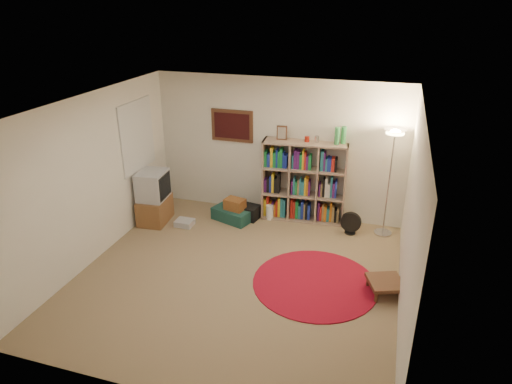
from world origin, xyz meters
TOP-DOWN VIEW (x-y plane):
  - room at (-0.05, 0.05)m, footprint 4.54×4.54m
  - bookshelf at (0.50, 2.12)m, footprint 1.49×0.54m
  - floor_lamp at (1.96, 1.95)m, footprint 0.45×0.45m
  - floor_fan at (1.42, 1.78)m, footprint 0.35×0.19m
  - tv_stand at (-1.98, 1.23)m, footprint 0.51×0.69m
  - dvd_box at (-1.42, 1.23)m, footprint 0.31×0.26m
  - suitcase at (-0.67, 1.70)m, footprint 0.80×0.65m
  - wicker_basket at (-0.63, 1.68)m, footprint 0.39×0.32m
  - duffel_bag at (-0.42, 1.82)m, footprint 0.41×0.36m
  - paper_towel at (-0.04, 1.91)m, footprint 0.17×0.17m
  - red_rug at (1.11, 0.15)m, footprint 1.76×1.76m
  - side_table at (2.06, 0.20)m, footprint 0.59×0.59m

SIDE VIEW (x-z plane):
  - red_rug at x=1.11m, z-range 0.00..0.02m
  - dvd_box at x=-1.42m, z-range 0.00..0.10m
  - suitcase at x=-0.67m, z-range 0.00..0.22m
  - duffel_bag at x=-0.42m, z-range 0.00..0.25m
  - paper_towel at x=-0.04m, z-range 0.00..0.28m
  - side_table at x=2.06m, z-range 0.07..0.28m
  - floor_fan at x=1.42m, z-range 0.00..0.40m
  - wicker_basket at x=-0.63m, z-range 0.22..0.42m
  - tv_stand at x=-1.98m, z-range -0.02..0.93m
  - bookshelf at x=0.50m, z-range -0.17..1.58m
  - room at x=-0.05m, z-range -0.01..2.53m
  - floor_lamp at x=1.96m, z-range 0.61..2.45m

